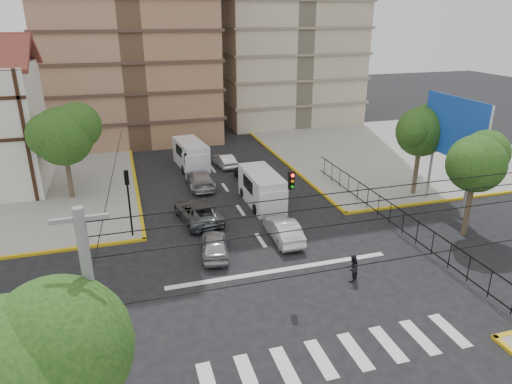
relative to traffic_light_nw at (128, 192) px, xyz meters
name	(u,v)px	position (x,y,z in m)	size (l,w,h in m)	color
ground	(288,281)	(7.80, -7.80, -3.11)	(160.00, 160.00, 0.00)	black
sidewalk_ne	(400,151)	(27.80, 12.20, -3.04)	(26.00, 26.00, 0.15)	gray
crosswalk_stripes	(338,355)	(7.80, -13.80, -3.11)	(12.00, 2.40, 0.01)	silver
stop_line	(281,270)	(7.80, -6.60, -3.11)	(13.00, 0.40, 0.01)	silver
park_fence	(389,226)	(16.80, -3.30, -3.11)	(0.10, 22.50, 1.66)	black
billboard	(455,129)	(22.25, -1.80, 2.89)	(0.36, 6.20, 8.10)	slate
tree_sw_near	(14,381)	(-3.10, -17.79, 2.16)	(5.63, 4.60, 7.57)	#473828
tree_park_a	(477,161)	(20.88, -5.79, 1.90)	(4.41, 3.60, 6.83)	#473828
tree_park_c	(422,129)	(21.89, 1.21, 2.22)	(4.65, 3.80, 7.25)	#473828
tree_tudor	(64,133)	(-4.10, 8.21, 2.11)	(5.39, 4.40, 7.43)	#473828
traffic_light_nw	(128,192)	(0.00, 0.00, 0.00)	(0.28, 0.22, 4.40)	black
traffic_light_hanging	(307,193)	(7.80, -9.84, 2.79)	(18.00, 9.12, 0.92)	black
utility_pole_sw	(100,355)	(-1.20, -16.80, 1.65)	(1.40, 0.28, 9.00)	slate
van_right_lane	(263,190)	(9.68, 2.68, -1.90)	(2.31, 5.55, 2.49)	silver
van_left_lane	(191,156)	(6.02, 13.21, -1.92)	(2.74, 5.64, 2.44)	silver
car_silver_front_left	(214,245)	(4.60, -3.78, -2.45)	(1.57, 3.90, 1.33)	#A4A5A9
car_white_front_right	(283,230)	(9.19, -3.16, -2.41)	(1.49, 4.29, 1.41)	silver
car_grey_mid_left	(198,211)	(4.50, 1.27, -2.39)	(2.39, 5.18, 1.44)	#595D61
car_silver_rear_left	(200,179)	(5.82, 7.88, -2.40)	(2.01, 4.94, 1.43)	#AEAEB3
car_darkgrey_mid_right	(248,173)	(10.06, 8.23, -2.42)	(1.64, 4.09, 1.39)	#252527
car_white_rear_right	(224,160)	(9.02, 12.64, -2.50)	(1.30, 3.73, 1.23)	silver
pedestrian_crosswalk	(353,268)	(11.09, -8.74, -2.35)	(0.74, 0.58, 1.53)	black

